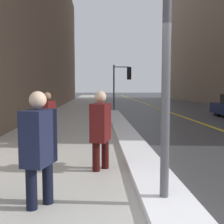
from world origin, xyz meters
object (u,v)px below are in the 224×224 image
Objects in this scene: traffic_light_near at (124,78)px; pedestrian_with_shoulder_bag at (48,117)px; pedestrian_in_glasses at (39,144)px; pedestrian_trailing at (101,127)px.

traffic_light_near is 2.14× the size of pedestrian_with_shoulder_bag.
pedestrian_with_shoulder_bag is at bearing -154.82° from pedestrian_in_glasses.
pedestrian_trailing is (0.86, 1.69, -0.01)m from pedestrian_in_glasses.
pedestrian_trailing reaches higher than pedestrian_with_shoulder_bag.
pedestrian_with_shoulder_bag is (-0.58, 4.00, -0.05)m from pedestrian_in_glasses.
pedestrian_trailing is at bearing 169.95° from pedestrian_in_glasses.
traffic_light_near is 2.05× the size of pedestrian_trailing.
traffic_light_near is 2.02× the size of pedestrian_in_glasses.
pedestrian_trailing is 2.72m from pedestrian_with_shoulder_bag.
pedestrian_in_glasses is (-2.69, -16.46, -1.44)m from traffic_light_near.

